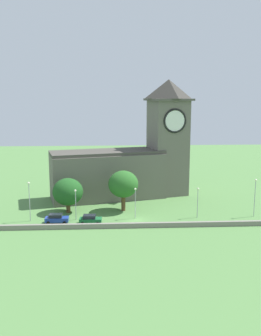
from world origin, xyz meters
name	(u,v)px	position (x,y,z in m)	size (l,w,h in m)	color
ground_plane	(133,200)	(0.00, 15.00, 0.00)	(200.00, 200.00, 0.00)	#517F42
church	(132,159)	(0.19, 19.06, 9.13)	(34.40, 17.11, 27.84)	#666056
quay_barrier	(139,225)	(0.00, -3.96, 0.46)	(54.87, 0.70, 0.92)	gray
car_blue	(57,218)	(-15.51, -0.49, 0.90)	(4.49, 2.23, 1.78)	#233D9E
car_green	(90,219)	(-9.05, -1.28, 0.88)	(4.31, 2.43, 1.74)	#1E6B38
streetlamp_west_end	(29,196)	(-20.80, 1.02, 5.12)	(0.44, 0.44, 7.78)	#9EA0A5
streetlamp_west_mid	(76,199)	(-11.98, 1.31, 4.16)	(0.44, 0.44, 6.10)	#9EA0A5
streetlamp_central	(135,198)	(-0.28, 1.54, 4.23)	(0.44, 0.44, 6.23)	#9EA0A5
streetlamp_east_mid	(198,197)	(12.15, 1.41, 4.17)	(0.44, 0.44, 6.12)	#9EA0A5
streetlamp_east_end	(255,192)	(23.73, 1.50, 5.10)	(0.44, 0.44, 7.75)	#9EA0A5
tree_riverside_west	(68,192)	(-13.99, 6.28, 4.42)	(6.30, 6.30, 7.27)	brown
tree_riverside_east	(123,184)	(-2.46, 6.95, 5.73)	(6.31, 6.31, 8.62)	brown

